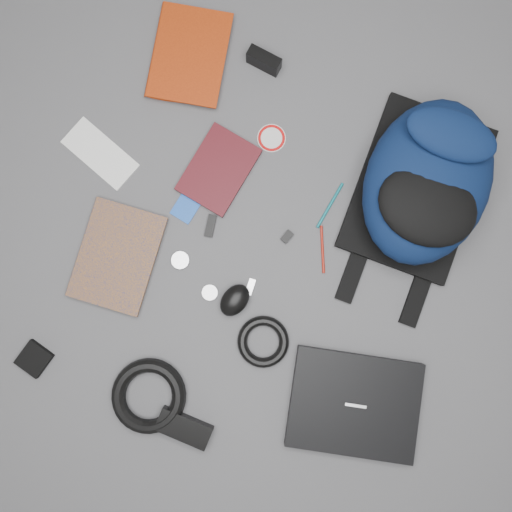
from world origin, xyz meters
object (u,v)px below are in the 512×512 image
(compact_camera, at_px, (264,61))
(dvd_case, at_px, (219,170))
(mouse, at_px, (235,300))
(power_brick, at_px, (184,428))
(pouch, at_px, (34,359))
(backpack, at_px, (427,182))
(laptop, at_px, (354,404))
(comic_book, at_px, (82,246))
(textbook_red, at_px, (153,50))

(compact_camera, bearing_deg, dvd_case, -84.57)
(compact_camera, xyz_separation_m, mouse, (0.14, -0.65, -0.00))
(dvd_case, xyz_separation_m, mouse, (0.16, -0.32, 0.02))
(mouse, bearing_deg, power_brick, -73.47)
(pouch, bearing_deg, dvd_case, 64.95)
(backpack, xyz_separation_m, laptop, (0.02, -0.60, -0.09))
(comic_book, bearing_deg, textbook_red, 87.61)
(backpack, distance_m, textbook_red, 0.82)
(laptop, height_order, comic_book, laptop)
(backpack, height_order, textbook_red, backpack)
(power_brick, distance_m, pouch, 0.44)
(laptop, xyz_separation_m, pouch, (-0.85, -0.16, -0.01))
(laptop, distance_m, comic_book, 0.85)
(comic_book, bearing_deg, dvd_case, 46.12)
(dvd_case, bearing_deg, comic_book, -119.98)
(backpack, bearing_deg, laptop, -86.44)
(laptop, height_order, compact_camera, compact_camera)
(comic_book, bearing_deg, power_brick, -42.88)
(pouch, bearing_deg, mouse, 35.00)
(laptop, relative_size, textbook_red, 1.24)
(dvd_case, height_order, compact_camera, compact_camera)
(textbook_red, distance_m, dvd_case, 0.38)
(mouse, distance_m, power_brick, 0.36)
(comic_book, xyz_separation_m, pouch, (-0.02, -0.33, -0.00))
(textbook_red, xyz_separation_m, compact_camera, (0.30, 0.06, 0.01))
(textbook_red, distance_m, compact_camera, 0.31)
(textbook_red, height_order, comic_book, textbook_red)
(laptop, relative_size, compact_camera, 3.58)
(textbook_red, bearing_deg, power_brick, -74.54)
(laptop, xyz_separation_m, dvd_case, (-0.55, 0.48, -0.01))
(textbook_red, xyz_separation_m, mouse, (0.44, -0.58, 0.01))
(backpack, xyz_separation_m, compact_camera, (-0.51, 0.20, -0.08))
(backpack, height_order, laptop, backpack)
(comic_book, bearing_deg, mouse, -2.72)
(laptop, bearing_deg, pouch, -179.43)
(laptop, distance_m, pouch, 0.86)
(backpack, height_order, pouch, backpack)
(textbook_red, height_order, pouch, textbook_red)
(textbook_red, bearing_deg, dvd_case, -51.40)
(compact_camera, bearing_deg, textbook_red, -158.83)
(textbook_red, relative_size, power_brick, 1.88)
(textbook_red, relative_size, comic_book, 0.97)
(power_brick, relative_size, pouch, 1.93)
(backpack, relative_size, textbook_red, 1.80)
(compact_camera, bearing_deg, pouch, -99.13)
(laptop, height_order, mouse, mouse)
(dvd_case, height_order, power_brick, power_brick)
(comic_book, distance_m, mouse, 0.44)
(mouse, bearing_deg, comic_book, -161.30)
(textbook_red, bearing_deg, comic_book, -98.89)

